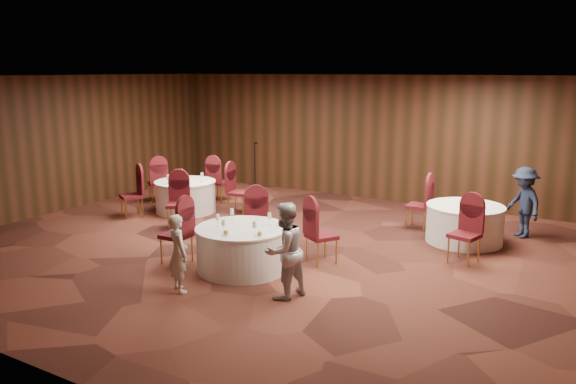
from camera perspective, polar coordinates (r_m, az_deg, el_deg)
The scene contains 15 objects.
ground at distance 10.63m, azimuth -1.48°, elevation -5.89°, with size 12.00×12.00×0.00m, color black.
room_shell at distance 10.19m, azimuth -1.54°, elevation 4.67°, with size 12.00×12.00×12.00m.
table_main at distance 9.54m, azimuth -4.68°, elevation -5.69°, with size 1.56×1.56×0.74m.
table_left at distance 13.57m, azimuth -10.36°, elevation -0.42°, with size 1.44×1.44×0.74m.
table_right at distance 11.52m, azimuth 17.49°, elevation -3.07°, with size 1.49×1.49×0.74m.
chairs_main at distance 10.16m, azimuth -3.78°, elevation -3.82°, with size 2.84×2.17×1.00m.
chairs_left at distance 13.56m, azimuth -10.36°, elevation 0.11°, with size 3.09×3.01×1.00m.
chairs_right at distance 11.25m, azimuth 15.12°, elevation -2.64°, with size 1.94×2.29×1.00m.
tabletop_main at distance 9.27m, azimuth -4.25°, elevation -3.22°, with size 1.04×1.08×0.22m.
tabletop_left at distance 13.48m, azimuth -10.46°, elevation 1.43°, with size 0.80×0.80×0.22m.
tabletop_right at distance 11.13m, azimuth 18.48°, elevation -0.90°, with size 0.08×0.08×0.22m.
mic_stand at distance 14.88m, azimuth -3.36°, elevation 1.05°, with size 0.24×0.24×1.47m.
woman_a at distance 8.68m, azimuth -11.08°, elevation -6.12°, with size 0.44×0.29×1.21m, color silver.
woman_b at distance 8.27m, azimuth -0.36°, elevation -5.98°, with size 0.70×0.55×1.45m, color #B4B3B8.
man_c at distance 12.20m, azimuth 22.82°, elevation -0.98°, with size 0.93×0.53×1.44m, color #161E32.
Camera 1 is at (5.33, -8.58, 3.32)m, focal length 35.00 mm.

